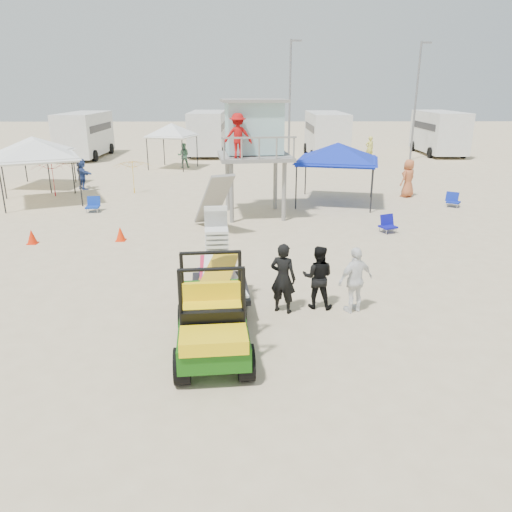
{
  "coord_description": "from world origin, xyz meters",
  "views": [
    {
      "loc": [
        0.4,
        -8.13,
        5.1
      ],
      "look_at": [
        0.5,
        3.0,
        1.3
      ],
      "focal_mm": 35.0,
      "sensor_mm": 36.0,
      "label": 1
    }
  ],
  "objects_px": {
    "lifeguard_tower": "(252,132)",
    "canopy_blue": "(338,146)",
    "surf_trailer": "(219,272)",
    "utility_cart": "(211,313)",
    "man_left": "(283,278)"
  },
  "relations": [
    {
      "from": "man_left",
      "to": "lifeguard_tower",
      "type": "relative_size",
      "value": 0.38
    },
    {
      "from": "utility_cart",
      "to": "canopy_blue",
      "type": "bearing_deg",
      "value": 71.28
    },
    {
      "from": "man_left",
      "to": "lifeguard_tower",
      "type": "xyz_separation_m",
      "value": [
        -0.69,
        9.49,
        2.51
      ]
    },
    {
      "from": "canopy_blue",
      "to": "surf_trailer",
      "type": "bearing_deg",
      "value": -112.19
    },
    {
      "from": "surf_trailer",
      "to": "lifeguard_tower",
      "type": "height_order",
      "value": "lifeguard_tower"
    },
    {
      "from": "lifeguard_tower",
      "to": "canopy_blue",
      "type": "height_order",
      "value": "lifeguard_tower"
    },
    {
      "from": "man_left",
      "to": "canopy_blue",
      "type": "xyz_separation_m",
      "value": [
        3.12,
        11.68,
        1.73
      ]
    },
    {
      "from": "man_left",
      "to": "lifeguard_tower",
      "type": "distance_m",
      "value": 9.85
    },
    {
      "from": "utility_cart",
      "to": "canopy_blue",
      "type": "distance_m",
      "value": 14.57
    },
    {
      "from": "utility_cart",
      "to": "canopy_blue",
      "type": "height_order",
      "value": "canopy_blue"
    },
    {
      "from": "utility_cart",
      "to": "man_left",
      "type": "relative_size",
      "value": 1.61
    },
    {
      "from": "surf_trailer",
      "to": "canopy_blue",
      "type": "xyz_separation_m",
      "value": [
        4.64,
        11.38,
        1.69
      ]
    },
    {
      "from": "lifeguard_tower",
      "to": "surf_trailer",
      "type": "bearing_deg",
      "value": -95.16
    },
    {
      "from": "surf_trailer",
      "to": "man_left",
      "type": "height_order",
      "value": "surf_trailer"
    },
    {
      "from": "man_left",
      "to": "canopy_blue",
      "type": "distance_m",
      "value": 12.21
    }
  ]
}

